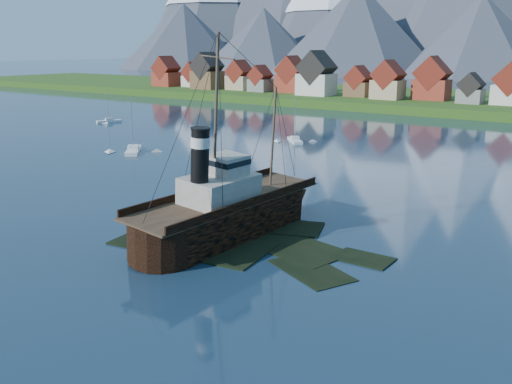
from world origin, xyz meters
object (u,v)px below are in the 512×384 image
Objects in this scene: sailboat_a at (133,151)px; sailboat_b at (109,121)px; tugboat_wreck at (234,208)px; sailboat_c at (295,141)px.

sailboat_a reaches higher than sailboat_b.
tugboat_wreck is 2.93× the size of sailboat_c.
sailboat_a is at bearing -168.17° from sailboat_c.
sailboat_b is (-91.77, 59.43, -2.88)m from tugboat_wreck.
tugboat_wreck reaches higher than sailboat_a.
tugboat_wreck is 2.56× the size of sailboat_a.
sailboat_c is at bearing 15.19° from sailboat_a.
sailboat_c reaches higher than sailboat_b.
tugboat_wreck is at bearing -6.00° from sailboat_b.
tugboat_wreck is 3.05× the size of sailboat_b.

